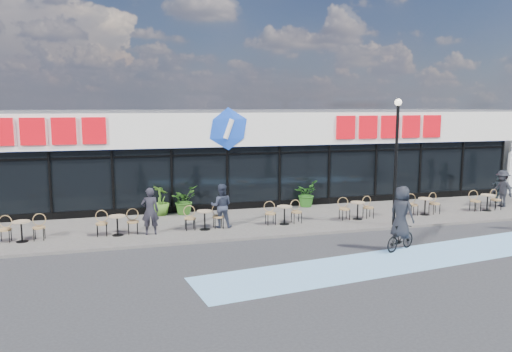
# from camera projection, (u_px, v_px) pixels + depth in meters

# --- Properties ---
(ground) EXTENTS (120.00, 120.00, 0.00)m
(ground) POSITION_uv_depth(u_px,v_px,m) (274.00, 255.00, 16.19)
(ground) COLOR #28282B
(ground) RESTS_ON ground
(sidewalk) EXTENTS (44.00, 5.00, 0.10)m
(sidewalk) POSITION_uv_depth(u_px,v_px,m) (241.00, 223.00, 20.48)
(sidewalk) COLOR #635E57
(sidewalk) RESTS_ON ground
(bike_lane) EXTENTS (14.17, 4.13, 0.01)m
(bike_lane) POSITION_uv_depth(u_px,v_px,m) (408.00, 259.00, 15.83)
(bike_lane) COLOR #77B1E1
(bike_lane) RESTS_ON ground
(building) EXTENTS (30.60, 6.57, 4.75)m
(building) POSITION_uv_depth(u_px,v_px,m) (215.00, 155.00, 25.33)
(building) COLOR black
(building) RESTS_ON ground
(lamp_post) EXTENTS (0.28, 0.28, 4.99)m
(lamp_post) POSITION_uv_depth(u_px,v_px,m) (396.00, 151.00, 19.48)
(lamp_post) COLOR black
(lamp_post) RESTS_ON sidewalk
(bistro_set_1) EXTENTS (1.54, 0.62, 0.90)m
(bistro_set_1) POSITION_uv_depth(u_px,v_px,m) (22.00, 228.00, 17.47)
(bistro_set_1) COLOR tan
(bistro_set_1) RESTS_ON sidewalk
(bistro_set_2) EXTENTS (1.54, 0.62, 0.90)m
(bistro_set_2) POSITION_uv_depth(u_px,v_px,m) (117.00, 223.00, 18.33)
(bistro_set_2) COLOR tan
(bistro_set_2) RESTS_ON sidewalk
(bistro_set_3) EXTENTS (1.54, 0.62, 0.90)m
(bistro_set_3) POSITION_uv_depth(u_px,v_px,m) (204.00, 217.00, 19.18)
(bistro_set_3) COLOR tan
(bistro_set_3) RESTS_ON sidewalk
(bistro_set_4) EXTENTS (1.54, 0.62, 0.90)m
(bistro_set_4) POSITION_uv_depth(u_px,v_px,m) (284.00, 213.00, 20.04)
(bistro_set_4) COLOR tan
(bistro_set_4) RESTS_ON sidewalk
(bistro_set_5) EXTENTS (1.54, 0.62, 0.90)m
(bistro_set_5) POSITION_uv_depth(u_px,v_px,m) (357.00, 208.00, 20.90)
(bistro_set_5) COLOR tan
(bistro_set_5) RESTS_ON sidewalk
(bistro_set_6) EXTENTS (1.54, 0.62, 0.90)m
(bistro_set_6) POSITION_uv_depth(u_px,v_px,m) (424.00, 204.00, 21.76)
(bistro_set_6) COLOR tan
(bistro_set_6) RESTS_ON sidewalk
(bistro_set_7) EXTENTS (1.54, 0.62, 0.90)m
(bistro_set_7) POSITION_uv_depth(u_px,v_px,m) (486.00, 200.00, 22.61)
(bistro_set_7) COLOR tan
(bistro_set_7) RESTS_ON sidewalk
(potted_plant_left) EXTENTS (1.02, 1.02, 1.30)m
(potted_plant_left) POSITION_uv_depth(u_px,v_px,m) (161.00, 200.00, 21.58)
(potted_plant_left) COLOR #3A641C
(potted_plant_left) RESTS_ON sidewalk
(potted_plant_mid) EXTENTS (1.49, 1.49, 1.26)m
(potted_plant_mid) POSITION_uv_depth(u_px,v_px,m) (184.00, 200.00, 21.80)
(potted_plant_mid) COLOR #295518
(potted_plant_mid) RESTS_ON sidewalk
(potted_plant_right) EXTENTS (1.45, 1.47, 1.24)m
(potted_plant_right) POSITION_uv_depth(u_px,v_px,m) (306.00, 194.00, 23.45)
(potted_plant_right) COLOR #255C1A
(potted_plant_right) RESTS_ON sidewalk
(patron_left) EXTENTS (0.65, 0.44, 1.76)m
(patron_left) POSITION_uv_depth(u_px,v_px,m) (150.00, 211.00, 18.33)
(patron_left) COLOR black
(patron_left) RESTS_ON sidewalk
(patron_right) EXTENTS (0.97, 0.84, 1.72)m
(patron_right) POSITION_uv_depth(u_px,v_px,m) (221.00, 206.00, 19.38)
(patron_right) COLOR #282E3E
(patron_right) RESTS_ON sidewalk
(pedestrian_a) EXTENTS (0.73, 1.16, 1.73)m
(pedestrian_a) POSITION_uv_depth(u_px,v_px,m) (502.00, 188.00, 23.38)
(pedestrian_a) COLOR black
(pedestrian_a) RESTS_ON sidewalk
(pedestrian_b) EXTENTS (0.46, 1.41, 1.52)m
(pedestrian_b) POSITION_uv_depth(u_px,v_px,m) (500.00, 188.00, 24.18)
(pedestrian_b) COLOR #2B3A43
(pedestrian_b) RESTS_ON sidewalk
(cyclist_a) EXTENTS (1.51, 1.01, 2.20)m
(cyclist_a) POSITION_uv_depth(u_px,v_px,m) (401.00, 222.00, 16.61)
(cyclist_a) COLOR black
(cyclist_a) RESTS_ON ground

